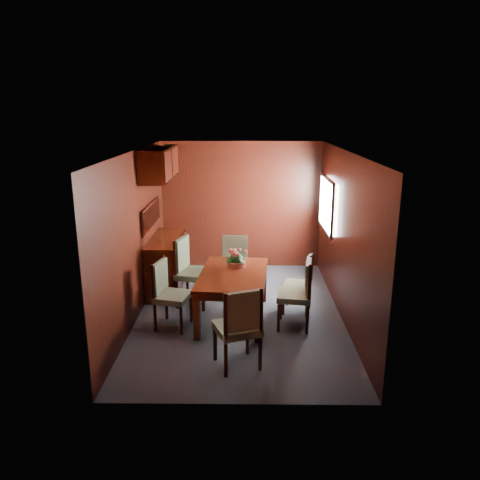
{
  "coord_description": "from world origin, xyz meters",
  "views": [
    {
      "loc": [
        0.09,
        -6.47,
        2.95
      ],
      "look_at": [
        0.0,
        0.34,
        1.05
      ],
      "focal_mm": 35.0,
      "sensor_mm": 36.0,
      "label": 1
    }
  ],
  "objects_px": {
    "chair_right_near": "(300,290)",
    "chair_head": "(239,324)",
    "flower_centerpiece": "(236,258)",
    "chair_left_near": "(168,290)",
    "dining_table": "(233,280)",
    "sideboard": "(167,264)"
  },
  "relations": [
    {
      "from": "chair_right_near",
      "to": "flower_centerpiece",
      "type": "relative_size",
      "value": 3.39
    },
    {
      "from": "sideboard",
      "to": "dining_table",
      "type": "relative_size",
      "value": 0.89
    },
    {
      "from": "dining_table",
      "to": "chair_right_near",
      "type": "distance_m",
      "value": 0.96
    },
    {
      "from": "flower_centerpiece",
      "to": "sideboard",
      "type": "bearing_deg",
      "value": 143.48
    },
    {
      "from": "dining_table",
      "to": "chair_head",
      "type": "height_order",
      "value": "chair_head"
    },
    {
      "from": "chair_left_near",
      "to": "flower_centerpiece",
      "type": "distance_m",
      "value": 1.13
    },
    {
      "from": "chair_left_near",
      "to": "flower_centerpiece",
      "type": "bearing_deg",
      "value": 133.04
    },
    {
      "from": "chair_right_near",
      "to": "chair_head",
      "type": "distance_m",
      "value": 1.38
    },
    {
      "from": "dining_table",
      "to": "chair_right_near",
      "type": "bearing_deg",
      "value": -10.58
    },
    {
      "from": "dining_table",
      "to": "chair_left_near",
      "type": "height_order",
      "value": "chair_left_near"
    },
    {
      "from": "dining_table",
      "to": "sideboard",
      "type": "bearing_deg",
      "value": 139.82
    },
    {
      "from": "sideboard",
      "to": "chair_left_near",
      "type": "xyz_separation_m",
      "value": [
        0.26,
        -1.43,
        0.09
      ]
    },
    {
      "from": "chair_left_near",
      "to": "chair_head",
      "type": "xyz_separation_m",
      "value": [
        1.01,
        -1.11,
        0.04
      ]
    },
    {
      "from": "dining_table",
      "to": "flower_centerpiece",
      "type": "relative_size",
      "value": 5.34
    },
    {
      "from": "sideboard",
      "to": "chair_right_near",
      "type": "distance_m",
      "value": 2.53
    },
    {
      "from": "chair_right_near",
      "to": "chair_head",
      "type": "relative_size",
      "value": 0.97
    },
    {
      "from": "sideboard",
      "to": "chair_head",
      "type": "relative_size",
      "value": 1.36
    },
    {
      "from": "dining_table",
      "to": "flower_centerpiece",
      "type": "xyz_separation_m",
      "value": [
        0.04,
        0.28,
        0.24
      ]
    },
    {
      "from": "chair_head",
      "to": "flower_centerpiece",
      "type": "xyz_separation_m",
      "value": [
        -0.07,
        1.65,
        0.27
      ]
    },
    {
      "from": "sideboard",
      "to": "dining_table",
      "type": "bearing_deg",
      "value": -45.19
    },
    {
      "from": "dining_table",
      "to": "chair_left_near",
      "type": "bearing_deg",
      "value": -159.03
    },
    {
      "from": "chair_right_near",
      "to": "flower_centerpiece",
      "type": "xyz_separation_m",
      "value": [
        -0.89,
        0.54,
        0.29
      ]
    }
  ]
}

